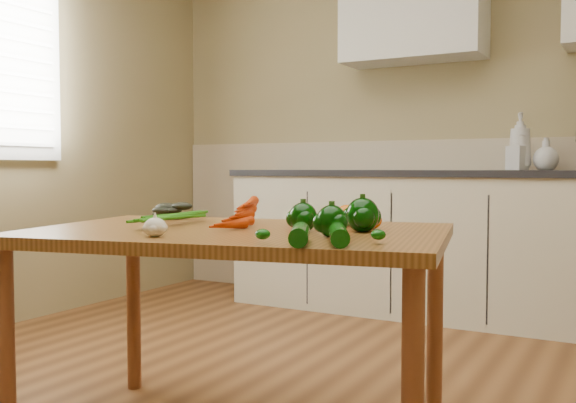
# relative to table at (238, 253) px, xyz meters

# --- Properties ---
(room) EXTENTS (4.04, 5.04, 2.64)m
(room) POSITION_rel_table_xyz_m (-0.06, 0.14, 0.61)
(room) COLOR brown
(room) RESTS_ON ground
(counter_run) EXTENTS (2.84, 0.64, 1.14)m
(counter_run) POSITION_rel_table_xyz_m (0.15, 2.16, -0.18)
(counter_run) COLOR beige
(counter_run) RESTS_ON ground
(table) EXTENTS (1.48, 1.12, 0.71)m
(table) POSITION_rel_table_xyz_m (0.00, 0.00, 0.00)
(table) COLOR brown
(table) RESTS_ON ground
(soap_bottle_a) EXTENTS (0.16, 0.16, 0.34)m
(soap_bottle_a) POSITION_rel_table_xyz_m (0.51, 2.26, 0.44)
(soap_bottle_a) COLOR silver
(soap_bottle_a) RESTS_ON counter_run
(soap_bottle_b) EXTENTS (0.13, 0.13, 0.21)m
(soap_bottle_b) POSITION_rel_table_xyz_m (0.50, 2.22, 0.37)
(soap_bottle_b) COLOR silver
(soap_bottle_b) RESTS_ON counter_run
(soap_bottle_c) EXTENTS (0.16, 0.16, 0.19)m
(soap_bottle_c) POSITION_rel_table_xyz_m (0.65, 2.26, 0.36)
(soap_bottle_c) COLOR silver
(soap_bottle_c) RESTS_ON counter_run
(carrot_bunch) EXTENTS (0.28, 0.24, 0.07)m
(carrot_bunch) POSITION_rel_table_xyz_m (-0.10, 0.03, 0.11)
(carrot_bunch) COLOR #C63304
(carrot_bunch) RESTS_ON table
(leafy_greens) EXTENTS (0.19, 0.17, 0.10)m
(leafy_greens) POSITION_rel_table_xyz_m (-0.46, 0.20, 0.13)
(leafy_greens) COLOR black
(leafy_greens) RESTS_ON table
(garlic_bulb) EXTENTS (0.07, 0.07, 0.06)m
(garlic_bulb) POSITION_rel_table_xyz_m (-0.08, -0.32, 0.11)
(garlic_bulb) COLOR white
(garlic_bulb) RESTS_ON table
(pepper_a) EXTENTS (0.09, 0.09, 0.09)m
(pepper_a) POSITION_rel_table_xyz_m (0.23, 0.03, 0.12)
(pepper_a) COLOR black
(pepper_a) RESTS_ON table
(pepper_b) EXTENTS (0.11, 0.11, 0.11)m
(pepper_b) POSITION_rel_table_xyz_m (0.39, 0.11, 0.13)
(pepper_b) COLOR black
(pepper_b) RESTS_ON table
(pepper_c) EXTENTS (0.09, 0.09, 0.09)m
(pepper_c) POSITION_rel_table_xyz_m (0.37, -0.06, 0.12)
(pepper_c) COLOR black
(pepper_c) RESTS_ON table
(tomato_a) EXTENTS (0.07, 0.07, 0.06)m
(tomato_a) POSITION_rel_table_xyz_m (0.14, 0.15, 0.11)
(tomato_a) COLOR #870206
(tomato_a) RESTS_ON table
(tomato_b) EXTENTS (0.08, 0.08, 0.08)m
(tomato_b) POSITION_rel_table_xyz_m (0.28, 0.26, 0.12)
(tomato_b) COLOR #D35505
(tomato_b) RESTS_ON table
(tomato_c) EXTENTS (0.06, 0.06, 0.06)m
(tomato_c) POSITION_rel_table_xyz_m (0.39, 0.21, 0.11)
(tomato_c) COLOR #D35505
(tomato_c) RESTS_ON table
(zucchini_a) EXTENTS (0.14, 0.21, 0.05)m
(zucchini_a) POSITION_rel_table_xyz_m (0.46, -0.21, 0.10)
(zucchini_a) COLOR #074507
(zucchini_a) RESTS_ON table
(zucchini_b) EXTENTS (0.13, 0.20, 0.05)m
(zucchini_b) POSITION_rel_table_xyz_m (0.37, -0.27, 0.10)
(zucchini_b) COLOR #074507
(zucchini_b) RESTS_ON table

